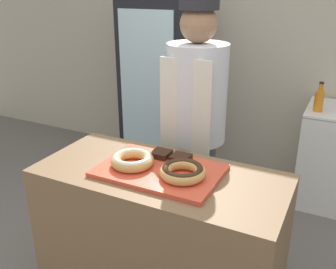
{
  "coord_description": "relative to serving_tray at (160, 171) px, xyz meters",
  "views": [
    {
      "loc": [
        0.82,
        -1.55,
        1.84
      ],
      "look_at": [
        0.0,
        0.1,
        1.1
      ],
      "focal_mm": 40.0,
      "sensor_mm": 36.0,
      "label": 1
    }
  ],
  "objects": [
    {
      "name": "brownie_back_left",
      "position": [
        -0.06,
        0.14,
        0.03
      ],
      "size": [
        0.1,
        0.1,
        0.03
      ],
      "color": "black",
      "rests_on": "serving_tray"
    },
    {
      "name": "display_counter",
      "position": [
        0.0,
        0.0,
        -0.47
      ],
      "size": [
        1.33,
        0.61,
        0.92
      ],
      "color": "brown",
      "rests_on": "ground_plane"
    },
    {
      "name": "brownie_back_right",
      "position": [
        0.06,
        0.14,
        0.03
      ],
      "size": [
        0.1,
        0.1,
        0.03
      ],
      "color": "black",
      "rests_on": "serving_tray"
    },
    {
      "name": "donut_light_glaze",
      "position": [
        -0.15,
        -0.03,
        0.05
      ],
      "size": [
        0.23,
        0.23,
        0.06
      ],
      "color": "tan",
      "rests_on": "serving_tray"
    },
    {
      "name": "wall_back",
      "position": [
        0.0,
        2.13,
        0.42
      ],
      "size": [
        8.0,
        0.06,
        2.7
      ],
      "color": "#BCB29E",
      "rests_on": "ground_plane"
    },
    {
      "name": "serving_tray",
      "position": [
        0.0,
        0.0,
        0.0
      ],
      "size": [
        0.64,
        0.42,
        0.02
      ],
      "color": "#D84C33",
      "rests_on": "display_counter"
    },
    {
      "name": "bottle_orange",
      "position": [
        0.62,
        1.62,
        0.03
      ],
      "size": [
        0.07,
        0.07,
        0.24
      ],
      "color": "orange",
      "rests_on": "chest_freezer"
    },
    {
      "name": "donut_chocolate_glaze",
      "position": [
        0.15,
        -0.03,
        0.05
      ],
      "size": [
        0.23,
        0.23,
        0.06
      ],
      "color": "tan",
      "rests_on": "serving_tray"
    },
    {
      "name": "baker_person",
      "position": [
        -0.06,
        0.64,
        0.0
      ],
      "size": [
        0.4,
        0.4,
        1.77
      ],
      "color": "#4C4C51",
      "rests_on": "ground_plane"
    },
    {
      "name": "beverage_fridge",
      "position": [
        -0.9,
        1.75,
        -0.04
      ],
      "size": [
        0.68,
        0.63,
        1.78
      ],
      "color": "black",
      "rests_on": "ground_plane"
    }
  ]
}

